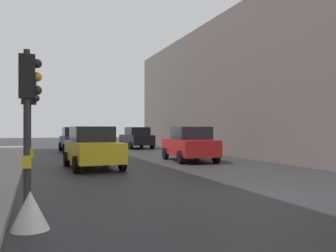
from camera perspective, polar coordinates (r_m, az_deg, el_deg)
name	(u,v)px	position (r m, az deg, el deg)	size (l,w,h in m)	color
ground_plane	(260,197)	(9.66, 13.90, -10.42)	(120.00, 120.00, 0.00)	#28282B
building_facade_right	(269,92)	(29.84, 15.17, 4.97)	(12.00, 27.64, 8.86)	#5B514C
traffic_light_near_left	(28,101)	(7.69, -20.55, 3.56)	(0.44, 0.25, 3.21)	#2D2D2D
traffic_light_near_right	(30,107)	(10.19, -20.33, 2.73)	(0.45, 0.34, 3.24)	#2D2D2D
car_yellow_taxi	(93,147)	(16.05, -11.41, -3.22)	(2.20, 4.29, 1.76)	yellow
car_dark_suv	(137,138)	(31.03, -4.81, -1.81)	(2.20, 4.29, 1.76)	black
car_red_sedan	(190,144)	(19.09, 3.33, -2.76)	(2.24, 4.31, 1.76)	red
car_blue_van	(75,139)	(27.29, -13.96, -2.01)	(2.12, 4.25, 1.76)	navy
warning_sign_triangle	(30,210)	(6.78, -20.29, -11.98)	(0.64, 0.64, 0.65)	silver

